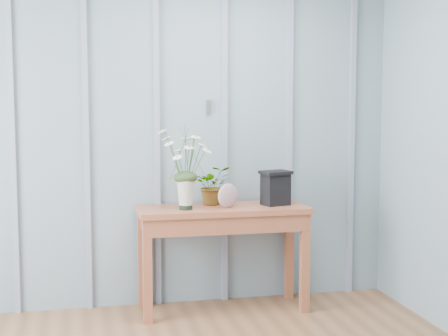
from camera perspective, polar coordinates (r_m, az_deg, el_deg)
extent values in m
cube|color=gray|center=(4.95, -8.50, 2.71)|extent=(4.00, 0.01, 2.50)
cube|color=#AAA9AE|center=(5.01, -1.26, 5.11)|extent=(0.03, 0.01, 0.10)
cube|color=gray|center=(4.95, -17.20, 2.50)|extent=(0.04, 0.03, 2.50)
cube|color=gray|center=(4.93, -11.39, 2.65)|extent=(0.04, 0.03, 2.50)
cube|color=gray|center=(4.96, -5.61, 2.76)|extent=(0.04, 0.03, 2.50)
cube|color=gray|center=(5.05, 0.05, 2.85)|extent=(0.04, 0.03, 2.50)
cube|color=gray|center=(5.18, 5.46, 2.90)|extent=(0.04, 0.03, 2.50)
cube|color=gray|center=(5.35, 10.57, 2.93)|extent=(0.04, 0.03, 2.50)
cube|color=brown|center=(4.86, -0.13, -3.46)|extent=(1.20, 0.45, 0.04)
cube|color=brown|center=(4.87, -0.13, -4.39)|extent=(1.13, 0.42, 0.12)
cube|color=brown|center=(4.68, -6.38, -8.58)|extent=(0.06, 0.06, 0.71)
cube|color=brown|center=(4.91, 6.72, -7.86)|extent=(0.06, 0.06, 0.71)
cube|color=brown|center=(5.02, -6.82, -7.55)|extent=(0.06, 0.06, 0.71)
cube|color=brown|center=(5.25, 5.43, -6.95)|extent=(0.06, 0.06, 0.71)
cylinder|color=black|center=(4.74, -3.20, -3.11)|extent=(0.09, 0.09, 0.06)
cone|color=beige|center=(4.73, -3.20, -2.07)|extent=(0.16, 0.16, 0.21)
ellipsoid|color=#24381A|center=(4.71, -3.21, -0.79)|extent=(0.17, 0.14, 0.09)
imported|color=#24381A|center=(4.93, -0.91, -1.43)|extent=(0.26, 0.22, 0.28)
ellipsoid|color=#834961|center=(4.79, 0.32, -2.32)|extent=(0.18, 0.12, 0.17)
cube|color=black|center=(4.92, 4.31, -1.79)|extent=(0.21, 0.18, 0.22)
cube|color=black|center=(4.91, 4.32, -0.37)|extent=(0.24, 0.20, 0.02)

